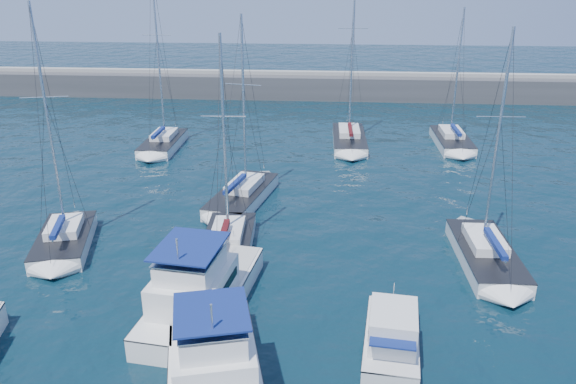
# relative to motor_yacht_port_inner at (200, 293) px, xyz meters

# --- Properties ---
(ground) EXTENTS (220.00, 220.00, 0.00)m
(ground) POSITION_rel_motor_yacht_port_inner_xyz_m (3.60, 0.45, -1.13)
(ground) COLOR black
(ground) RESTS_ON ground
(breakwater) EXTENTS (160.00, 6.00, 4.45)m
(breakwater) POSITION_rel_motor_yacht_port_inner_xyz_m (3.60, 52.45, -0.08)
(breakwater) COLOR #424244
(breakwater) RESTS_ON ground
(motor_yacht_port_inner) EXTENTS (5.12, 10.10, 4.69)m
(motor_yacht_port_inner) POSITION_rel_motor_yacht_port_inner_xyz_m (0.00, 0.00, 0.00)
(motor_yacht_port_inner) COLOR white
(motor_yacht_port_inner) RESTS_ON ground
(motor_yacht_stbd_inner) EXTENTS (5.68, 8.91, 4.69)m
(motor_yacht_stbd_inner) POSITION_rel_motor_yacht_port_inner_xyz_m (1.77, -5.35, 0.00)
(motor_yacht_stbd_inner) COLOR white
(motor_yacht_stbd_inner) RESTS_ON ground
(motor_yacht_stbd_outer) EXTENTS (3.04, 5.97, 3.20)m
(motor_yacht_stbd_outer) POSITION_rel_motor_yacht_port_inner_xyz_m (9.28, -2.90, -0.19)
(motor_yacht_stbd_outer) COLOR silver
(motor_yacht_stbd_outer) RESTS_ON ground
(sailboat_mid_a) EXTENTS (4.69, 7.41, 15.05)m
(sailboat_mid_a) POSITION_rel_motor_yacht_port_inner_xyz_m (-10.09, 6.49, -0.59)
(sailboat_mid_a) COLOR white
(sailboat_mid_a) RESTS_ON ground
(sailboat_mid_b) EXTENTS (4.76, 8.95, 13.85)m
(sailboat_mid_b) POSITION_rel_motor_yacht_port_inner_xyz_m (-0.09, 14.72, -0.62)
(sailboat_mid_b) COLOR silver
(sailboat_mid_b) RESTS_ON ground
(sailboat_mid_c) EXTENTS (3.38, 8.24, 13.44)m
(sailboat_mid_c) POSITION_rel_motor_yacht_port_inner_xyz_m (0.20, 6.51, -0.62)
(sailboat_mid_c) COLOR silver
(sailboat_mid_c) RESTS_ON ground
(sailboat_mid_e) EXTENTS (3.23, 8.24, 13.86)m
(sailboat_mid_e) POSITION_rel_motor_yacht_port_inner_xyz_m (15.74, 6.50, -0.62)
(sailboat_mid_e) COLOR white
(sailboat_mid_e) RESTS_ON ground
(sailboat_back_a) EXTENTS (3.07, 7.89, 17.12)m
(sailboat_back_a) POSITION_rel_motor_yacht_port_inner_xyz_m (-9.84, 27.61, -0.58)
(sailboat_back_a) COLOR white
(sailboat_back_a) RESTS_ON ground
(sailboat_back_b) EXTENTS (3.32, 9.41, 17.87)m
(sailboat_back_b) POSITION_rel_motor_yacht_port_inner_xyz_m (8.28, 30.28, -0.59)
(sailboat_back_b) COLOR silver
(sailboat_back_b) RESTS_ON ground
(sailboat_back_c) EXTENTS (3.10, 8.30, 13.39)m
(sailboat_back_c) POSITION_rel_motor_yacht_port_inner_xyz_m (18.40, 30.66, -0.63)
(sailboat_back_c) COLOR white
(sailboat_back_c) RESTS_ON ground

